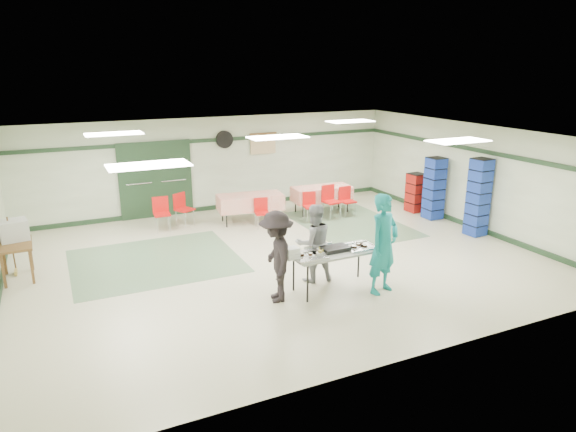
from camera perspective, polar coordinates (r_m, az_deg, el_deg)
name	(u,v)px	position (r m, az deg, el deg)	size (l,w,h in m)	color
floor	(278,258)	(11.40, -1.08, -4.71)	(11.00, 11.00, 0.00)	#BDB698
ceiling	(278,136)	(10.73, -1.16, 8.86)	(11.00, 11.00, 0.00)	white
wall_back	(215,164)	(15.11, -8.14, 5.74)	(11.00, 11.00, 0.00)	beige
wall_front	(411,274)	(7.32, 13.50, -6.25)	(11.00, 11.00, 0.00)	beige
wall_right	(472,176)	(14.09, 19.81, 4.15)	(9.00, 9.00, 0.00)	beige
trim_back	(214,140)	(14.97, -8.21, 8.36)	(11.00, 0.06, 0.10)	#1C341E
baseboard_back	(217,207)	(15.37, -7.91, 1.00)	(11.00, 0.06, 0.12)	#1C341E
trim_right	(474,150)	(13.95, 20.00, 6.95)	(9.00, 0.06, 0.10)	#1C341E
baseboard_right	(467,224)	(14.38, 19.23, -0.88)	(9.00, 0.06, 0.12)	#1C341E
green_patch_a	(155,261)	(11.62, -14.52, -4.83)	(3.50, 3.00, 0.01)	#5A7757
green_patch_b	(350,224)	(13.91, 6.94, -0.87)	(2.50, 3.50, 0.01)	#5A7757
double_door_left	(138,182)	(14.64, -16.28, 3.70)	(0.90, 0.06, 2.10)	gray
double_door_right	(173,178)	(14.80, -12.65, 4.10)	(0.90, 0.06, 2.10)	gray
door_frame	(156,180)	(14.69, -14.46, 3.89)	(2.00, 0.03, 2.15)	#1C341E
wall_fan	(224,140)	(15.03, -7.07, 8.43)	(0.50, 0.50, 0.10)	black
scroll_banner	(263,144)	(15.47, -2.79, 8.02)	(0.80, 0.02, 0.60)	beige
serving_table	(335,254)	(9.69, 5.24, -4.20)	(1.71, 0.73, 0.76)	#BABAB5
sheet_tray_right	(360,247)	(9.90, 8.04, -3.46)	(0.61, 0.46, 0.02)	silver
sheet_tray_mid	(324,250)	(9.70, 4.00, -3.77)	(0.61, 0.46, 0.02)	silver
sheet_tray_left	(309,258)	(9.30, 2.39, -4.63)	(0.60, 0.45, 0.02)	silver
baking_pan	(335,249)	(9.69, 5.25, -3.63)	(0.52, 0.33, 0.08)	black
foam_box_stack	(292,253)	(9.23, 0.44, -4.16)	(0.23, 0.21, 0.21)	white
volunteer_teal	(384,244)	(9.63, 10.59, -3.08)	(0.69, 0.45, 1.89)	teal
volunteer_grey	(314,243)	(10.02, 2.88, -3.01)	(0.76, 0.59, 1.56)	gray
volunteer_dark	(276,257)	(9.15, -1.31, -4.55)	(1.08, 0.62, 1.67)	black
dining_table_a	(322,193)	(14.79, 3.77, 2.54)	(1.72, 0.86, 0.77)	red
dining_table_b	(250,202)	(13.89, -4.21, 1.62)	(1.81, 0.97, 0.77)	red
chair_a	(330,198)	(14.30, 4.69, 2.01)	(0.49, 0.49, 0.92)	red
chair_b	(310,203)	(14.01, 2.47, 1.42)	(0.42, 0.42, 0.80)	red
chair_c	(346,198)	(14.57, 6.50, 2.00)	(0.40, 0.40, 0.83)	red
chair_d	(262,210)	(13.43, -2.95, 0.71)	(0.43, 0.43, 0.78)	red
chair_loose_a	(182,206)	(13.84, -11.68, 1.11)	(0.56, 0.56, 0.87)	red
chair_loose_b	(161,210)	(13.55, -13.90, 0.63)	(0.43, 0.43, 0.87)	red
crate_stack_blue_a	(434,188)	(14.67, 15.94, 2.97)	(0.44, 0.44, 1.71)	#1A3E9E
crate_stack_red	(416,193)	(15.30, 13.99, 2.54)	(0.43, 0.43, 1.13)	maroon
crate_stack_blue_b	(478,197)	(13.51, 20.40, 1.95)	(0.43, 0.43, 1.95)	#1A3E9E
printer_table	(15,248)	(11.46, -28.03, -3.18)	(0.64, 0.96, 0.74)	brown
office_printer	(14,230)	(11.61, -28.19, -1.39)	(0.52, 0.45, 0.41)	#BCBBB7
broom	(12,245)	(11.77, -28.36, -2.81)	(0.03, 0.03, 1.22)	brown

